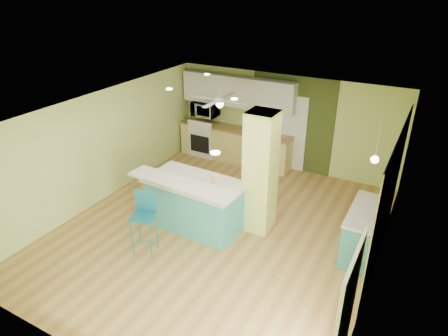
{
  "coord_description": "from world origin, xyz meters",
  "views": [
    {
      "loc": [
        3.37,
        -5.93,
        4.74
      ],
      "look_at": [
        -0.11,
        0.4,
        1.22
      ],
      "focal_mm": 32.0,
      "sensor_mm": 36.0,
      "label": 1
    }
  ],
  "objects": [
    {
      "name": "floor",
      "position": [
        0.0,
        0.0,
        -0.01
      ],
      "size": [
        6.0,
        7.0,
        0.01
      ],
      "primitive_type": "cube",
      "color": "#A36F39",
      "rests_on": "ground"
    },
    {
      "name": "column",
      "position": [
        0.65,
        0.5,
        1.25
      ],
      "size": [
        0.55,
        0.55,
        2.5
      ],
      "primitive_type": "cube",
      "color": "#D0DE67",
      "rests_on": "floor"
    },
    {
      "name": "wood_panel",
      "position": [
        2.99,
        0.6,
        1.25
      ],
      "size": [
        0.02,
        3.4,
        2.5
      ],
      "primitive_type": "cube",
      "color": "olive",
      "rests_on": "floor"
    },
    {
      "name": "upper_cabinets",
      "position": [
        -1.3,
        3.32,
        1.95
      ],
      "size": [
        3.2,
        0.34,
        0.8
      ],
      "primitive_type": "cube",
      "color": "silver",
      "rests_on": "wall_back"
    },
    {
      "name": "peninsula",
      "position": [
        -0.5,
        -0.11,
        0.56
      ],
      "size": [
        2.29,
        1.29,
        1.21
      ],
      "rotation": [
        0.0,
        0.0,
        -0.04
      ],
      "color": "teal",
      "rests_on": "floor"
    },
    {
      "name": "wall_decor",
      "position": [
        2.96,
        0.8,
        1.55
      ],
      "size": [
        0.03,
        0.9,
        0.7
      ],
      "primitive_type": "cube",
      "color": "brown",
      "rests_on": "wood_panel"
    },
    {
      "name": "wall_right",
      "position": [
        3.0,
        0.0,
        1.25
      ],
      "size": [
        0.01,
        7.0,
        2.5
      ],
      "primitive_type": "cube",
      "color": "#C3D773",
      "rests_on": "floor"
    },
    {
      "name": "wall_back",
      "position": [
        0.0,
        3.5,
        1.25
      ],
      "size": [
        6.0,
        0.01,
        2.5
      ],
      "primitive_type": "cube",
      "color": "#C3D773",
      "rests_on": "floor"
    },
    {
      "name": "kitchen_run",
      "position": [
        -1.3,
        3.2,
        0.47
      ],
      "size": [
        3.25,
        0.63,
        0.94
      ],
      "color": "#DDC973",
      "rests_on": "floor"
    },
    {
      "name": "ceiling_fan",
      "position": [
        -1.1,
        2.0,
        2.08
      ],
      "size": [
        1.41,
        1.41,
        0.61
      ],
      "color": "silver",
      "rests_on": "ceiling"
    },
    {
      "name": "side_counter",
      "position": [
        2.7,
        0.66,
        0.46
      ],
      "size": [
        0.61,
        1.43,
        0.92
      ],
      "color": "teal",
      "rests_on": "floor"
    },
    {
      "name": "pendant_lamp",
      "position": [
        2.65,
        0.75,
        1.88
      ],
      "size": [
        0.14,
        0.14,
        0.69
      ],
      "color": "white",
      "rests_on": "ceiling"
    },
    {
      "name": "microwave",
      "position": [
        -2.25,
        3.2,
        1.35
      ],
      "size": [
        0.7,
        0.48,
        0.39
      ],
      "primitive_type": "imported",
      "color": "silver",
      "rests_on": "wall_back"
    },
    {
      "name": "ceiling",
      "position": [
        0.0,
        0.0,
        2.5
      ],
      "size": [
        6.0,
        7.0,
        0.01
      ],
      "primitive_type": "cube",
      "color": "white",
      "rests_on": "wall_back"
    },
    {
      "name": "stove",
      "position": [
        -2.25,
        3.19,
        0.46
      ],
      "size": [
        0.76,
        0.66,
        1.08
      ],
      "color": "silver",
      "rests_on": "floor"
    },
    {
      "name": "interior_door",
      "position": [
        0.2,
        3.46,
        1.0
      ],
      "size": [
        0.82,
        0.05,
        2.0
      ],
      "primitive_type": "cube",
      "color": "white",
      "rests_on": "floor"
    },
    {
      "name": "wall_front",
      "position": [
        0.0,
        -3.5,
        1.25
      ],
      "size": [
        6.0,
        0.01,
        2.5
      ],
      "primitive_type": "cube",
      "color": "#C3D773",
      "rests_on": "floor"
    },
    {
      "name": "wall_left",
      "position": [
        -3.0,
        0.0,
        1.25
      ],
      "size": [
        0.01,
        7.0,
        2.5
      ],
      "primitive_type": "cube",
      "color": "#C3D773",
      "rests_on": "floor"
    },
    {
      "name": "fruit_bowl",
      "position": [
        -0.5,
        3.11,
        0.97
      ],
      "size": [
        0.31,
        0.31,
        0.07
      ],
      "primitive_type": "imported",
      "rotation": [
        0.0,
        0.0,
        -0.13
      ],
      "color": "#3C2918",
      "rests_on": "kitchen_run"
    },
    {
      "name": "canister",
      "position": [
        -0.12,
        0.08,
        1.13
      ],
      "size": [
        0.15,
        0.15,
        0.15
      ],
      "primitive_type": "cylinder",
      "color": "yellow",
      "rests_on": "peninsula"
    },
    {
      "name": "french_door",
      "position": [
        2.97,
        -2.3,
        1.05
      ],
      "size": [
        0.04,
        1.08,
        2.1
      ],
      "primitive_type": "cube",
      "color": "silver",
      "rests_on": "floor"
    },
    {
      "name": "olive_accent",
      "position": [
        0.2,
        3.49,
        1.25
      ],
      "size": [
        2.2,
        0.02,
        2.5
      ],
      "primitive_type": "cube",
      "color": "#3C4B1E",
      "rests_on": "floor"
    },
    {
      "name": "bar_stool",
      "position": [
        -0.88,
        -1.21,
        0.82
      ],
      "size": [
        0.51,
        0.51,
        1.23
      ],
      "rotation": [
        0.0,
        0.0,
        0.31
      ],
      "color": "teal",
      "rests_on": "floor"
    }
  ]
}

